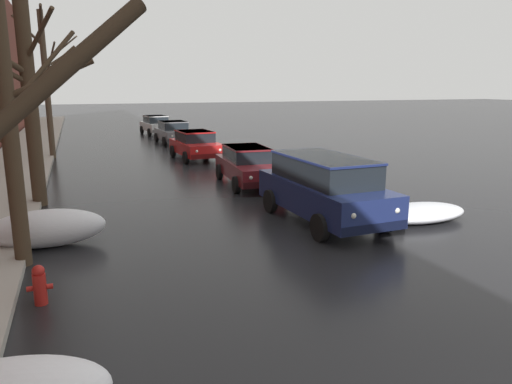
# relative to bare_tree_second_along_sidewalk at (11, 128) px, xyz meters

# --- Properties ---
(left_sidewalk_slab) EXTENTS (2.95, 80.00, 0.16)m
(left_sidewalk_slab) POSITION_rel_bare_tree_second_along_sidewalk_xyz_m (-1.46, 9.31, -2.79)
(left_sidewalk_slab) COLOR #A8A399
(left_sidewalk_slab) RESTS_ON ground
(snow_bank_near_corner_left) EXTENTS (2.63, 1.00, 0.89)m
(snow_bank_near_corner_left) POSITION_rel_bare_tree_second_along_sidewalk_xyz_m (0.40, 1.10, -2.44)
(snow_bank_near_corner_left) COLOR white
(snow_bank_near_corner_left) RESTS_ON ground
(snow_bank_along_left_kerb) EXTENTS (2.82, 1.46, 0.48)m
(snow_bank_along_left_kerb) POSITION_rel_bare_tree_second_along_sidewalk_xyz_m (9.92, -0.15, -2.64)
(snow_bank_along_left_kerb) COLOR white
(snow_bank_along_left_kerb) RESTS_ON ground
(snow_bank_near_corner_right) EXTENTS (3.01, 1.18, 0.76)m
(snow_bank_near_corner_right) POSITION_rel_bare_tree_second_along_sidewalk_xyz_m (9.34, 9.66, -2.51)
(snow_bank_near_corner_right) COLOR white
(snow_bank_near_corner_right) RESTS_ON ground
(bare_tree_second_along_sidewalk) EXTENTS (3.62, 1.30, 5.55)m
(bare_tree_second_along_sidewalk) POSITION_rel_bare_tree_second_along_sidewalk_xyz_m (0.00, 0.00, 0.00)
(bare_tree_second_along_sidewalk) COLOR #423323
(bare_tree_second_along_sidewalk) RESTS_ON ground
(bare_tree_mid_block) EXTENTS (3.13, 2.90, 7.17)m
(bare_tree_mid_block) POSITION_rel_bare_tree_second_along_sidewalk_xyz_m (-0.03, 5.42, 0.91)
(bare_tree_mid_block) COLOR #423323
(bare_tree_mid_block) RESTS_ON ground
(bare_tree_far_down_block) EXTENTS (2.95, 2.65, 7.30)m
(bare_tree_far_down_block) POSITION_rel_bare_tree_second_along_sidewalk_xyz_m (-0.02, 16.02, 1.12)
(bare_tree_far_down_block) COLOR #4C3D2D
(bare_tree_far_down_block) RESTS_ON ground
(suv_darkblue_approaching_near_lane) EXTENTS (2.22, 4.81, 1.82)m
(suv_darkblue_approaching_near_lane) POSITION_rel_bare_tree_second_along_sidewalk_xyz_m (7.44, 0.73, -1.88)
(suv_darkblue_approaching_near_lane) COLOR navy
(suv_darkblue_approaching_near_lane) RESTS_ON ground
(sedan_maroon_parked_kerbside_close) EXTENTS (2.05, 4.50, 1.42)m
(sedan_maroon_parked_kerbside_close) POSITION_rel_bare_tree_second_along_sidewalk_xyz_m (7.20, 6.31, -2.12)
(sedan_maroon_parked_kerbside_close) COLOR maroon
(sedan_maroon_parked_kerbside_close) RESTS_ON ground
(sedan_red_parked_kerbside_mid) EXTENTS (2.18, 4.17, 1.42)m
(sedan_red_parked_kerbside_mid) POSITION_rel_bare_tree_second_along_sidewalk_xyz_m (6.84, 13.22, -2.12)
(sedan_red_parked_kerbside_mid) COLOR red
(sedan_red_parked_kerbside_mid) RESTS_ON ground
(sedan_grey_parked_far_down_block) EXTENTS (2.12, 4.02, 1.42)m
(sedan_grey_parked_far_down_block) POSITION_rel_bare_tree_second_along_sidewalk_xyz_m (7.07, 20.29, -2.12)
(sedan_grey_parked_far_down_block) COLOR slate
(sedan_grey_parked_far_down_block) RESTS_ON ground
(sedan_white_queued_behind_truck) EXTENTS (2.19, 4.09, 1.42)m
(sedan_white_queued_behind_truck) POSITION_rel_bare_tree_second_along_sidewalk_xyz_m (6.92, 26.44, -2.12)
(sedan_white_queued_behind_truck) COLOR silver
(sedan_white_queued_behind_truck) RESTS_ON ground
(fire_hydrant) EXTENTS (0.42, 0.22, 0.71)m
(fire_hydrant) POSITION_rel_bare_tree_second_along_sidewalk_xyz_m (0.42, -2.16, -2.52)
(fire_hydrant) COLOR #B21E19
(fire_hydrant) RESTS_ON ground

